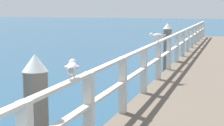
# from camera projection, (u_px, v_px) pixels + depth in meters

# --- Properties ---
(pier_deck) EXTENTS (2.70, 24.05, 0.51)m
(pier_deck) POSITION_uv_depth(u_px,v_px,m) (216.00, 72.00, 12.30)
(pier_deck) COLOR brown
(pier_deck) RESTS_ON ground_plane
(pier_railing) EXTENTS (0.12, 22.57, 0.95)m
(pier_railing) POSITION_uv_depth(u_px,v_px,m) (177.00, 44.00, 12.56)
(pier_railing) COLOR beige
(pier_railing) RESTS_ON pier_deck
(dock_piling_far) EXTENTS (0.29, 0.29, 1.76)m
(dock_piling_far) POSITION_uv_depth(u_px,v_px,m) (167.00, 49.00, 13.10)
(dock_piling_far) COLOR #6B6056
(dock_piling_far) RESTS_ON ground_plane
(seagull_foreground) EXTENTS (0.24, 0.46, 0.21)m
(seagull_foreground) POSITION_uv_depth(u_px,v_px,m) (72.00, 68.00, 4.43)
(seagull_foreground) COLOR white
(seagull_foreground) RESTS_ON pier_railing
(seagull_background) EXTENTS (0.39, 0.34, 0.21)m
(seagull_background) POSITION_uv_depth(u_px,v_px,m) (157.00, 36.00, 9.33)
(seagull_background) COLOR white
(seagull_background) RESTS_ON pier_railing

